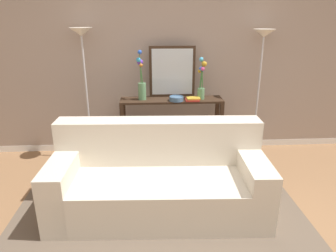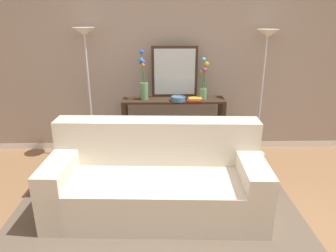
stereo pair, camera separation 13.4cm
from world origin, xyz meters
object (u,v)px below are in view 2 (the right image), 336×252
at_px(console_table, 173,118).
at_px(floor_lamp_right, 265,59).
at_px(vase_tall_flowers, 144,82).
at_px(vase_short_flowers, 204,81).
at_px(couch, 156,181).
at_px(floor_lamp_left, 86,58).
at_px(wall_mirror, 175,72).
at_px(book_stack, 195,99).
at_px(book_row_under_console, 148,152).
at_px(fruit_bowl, 178,99).

relative_size(console_table, floor_lamp_right, 0.79).
xyz_separation_m(vase_tall_flowers, vase_short_flowers, (0.78, -0.02, 0.01)).
relative_size(couch, floor_lamp_left, 1.21).
xyz_separation_m(couch, wall_mirror, (0.23, 1.36, 0.85)).
distance_m(couch, console_table, 1.28).
relative_size(book_stack, book_row_under_console, 0.48).
relative_size(wall_mirror, vase_short_flowers, 1.24).
relative_size(vase_tall_flowers, fruit_bowl, 3.49).
bearing_deg(vase_short_flowers, book_row_under_console, 178.96).
bearing_deg(couch, fruit_bowl, 76.65).
relative_size(floor_lamp_left, floor_lamp_right, 1.01).
height_order(book_stack, book_row_under_console, book_stack).
relative_size(console_table, book_stack, 7.02).
xyz_separation_m(floor_lamp_left, floor_lamp_right, (2.28, 0.00, -0.02)).
bearing_deg(fruit_bowl, floor_lamp_left, 173.43).
distance_m(vase_short_flowers, fruit_bowl, 0.40).
height_order(vase_short_flowers, fruit_bowl, vase_short_flowers).
bearing_deg(couch, vase_short_flowers, 63.67).
xyz_separation_m(vase_tall_flowers, fruit_bowl, (0.45, -0.10, -0.19)).
distance_m(floor_lamp_left, fruit_bowl, 1.27).
height_order(couch, book_stack, couch).
distance_m(couch, vase_short_flowers, 1.56).
bearing_deg(wall_mirror, book_row_under_console, -160.74).
relative_size(floor_lamp_left, fruit_bowl, 9.43).
bearing_deg(floor_lamp_left, book_row_under_console, -3.18).
bearing_deg(vase_tall_flowers, floor_lamp_left, 176.91).
height_order(console_table, vase_short_flowers, vase_short_flowers).
distance_m(couch, book_row_under_console, 1.27).
distance_m(couch, book_stack, 1.35).
relative_size(couch, floor_lamp_right, 1.23).
height_order(wall_mirror, fruit_bowl, wall_mirror).
xyz_separation_m(couch, console_table, (0.22, 1.23, 0.25)).
distance_m(console_table, fruit_bowl, 0.31).
bearing_deg(fruit_bowl, vase_tall_flowers, 167.94).
height_order(floor_lamp_left, book_row_under_console, floor_lamp_left).
height_order(fruit_bowl, book_row_under_console, fruit_bowl).
relative_size(console_table, vase_short_flowers, 2.50).
xyz_separation_m(book_stack, book_row_under_console, (-0.62, 0.09, -0.79)).
bearing_deg(wall_mirror, couch, -99.69).
xyz_separation_m(couch, vase_tall_flowers, (-0.17, 1.24, 0.74)).
bearing_deg(wall_mirror, fruit_bowl, -80.25).
distance_m(wall_mirror, vase_tall_flowers, 0.44).
bearing_deg(console_table, floor_lamp_right, 2.04).
height_order(wall_mirror, vase_tall_flowers, wall_mirror).
relative_size(floor_lamp_right, book_row_under_console, 4.24).
distance_m(console_table, floor_lamp_left, 1.36).
bearing_deg(fruit_bowl, couch, -103.35).
distance_m(console_table, book_row_under_console, 0.62).
xyz_separation_m(console_table, floor_lamp_left, (-1.11, 0.04, 0.80)).
height_order(console_table, vase_tall_flowers, vase_tall_flowers).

